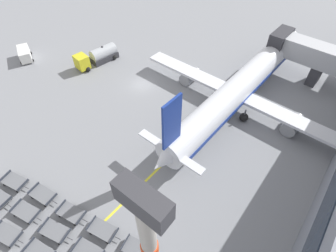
{
  "coord_description": "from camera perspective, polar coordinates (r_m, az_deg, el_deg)",
  "views": [
    {
      "loc": [
        25.82,
        -25.34,
        27.7
      ],
      "look_at": [
        10.62,
        -6.09,
        1.72
      ],
      "focal_mm": 28.0,
      "sensor_mm": 36.0,
      "label": 1
    }
  ],
  "objects": [
    {
      "name": "baggage_dolly_row_mid_b_col_b",
      "position": [
        34.15,
        -25.55,
        -13.35
      ],
      "size": [
        3.79,
        2.14,
        0.92
      ],
      "color": "slate",
      "rests_on": "ground_plane"
    },
    {
      "name": "service_van",
      "position": [
        57.97,
        -28.76,
        13.62
      ],
      "size": [
        4.85,
        3.64,
        2.11
      ],
      "color": "white",
      "rests_on": "ground_plane"
    },
    {
      "name": "baggage_dolly_row_mid_b_col_c",
      "position": [
        31.8,
        -20.28,
        -17.33
      ],
      "size": [
        3.8,
        2.27,
        0.92
      ],
      "color": "slate",
      "rests_on": "ground_plane"
    },
    {
      "name": "baggage_dolly_row_mid_a_col_c",
      "position": [
        31.49,
        -23.34,
        -20.27
      ],
      "size": [
        3.8,
        2.39,
        0.92
      ],
      "color": "slate",
      "rests_on": "ground_plane"
    },
    {
      "name": "baggage_dolly_row_mid_a_col_b",
      "position": [
        33.83,
        -28.48,
        -16.1
      ],
      "size": [
        3.8,
        2.29,
        0.92
      ],
      "color": "slate",
      "rests_on": "ground_plane"
    },
    {
      "name": "baggage_dolly_row_mid_b_col_d",
      "position": [
        30.05,
        -14.0,
        -21.11
      ],
      "size": [
        3.8,
        2.28,
        0.92
      ],
      "color": "slate",
      "rests_on": "ground_plane"
    },
    {
      "name": "airplane",
      "position": [
        41.45,
        15.39,
        8.16
      ],
      "size": [
        33.2,
        39.51,
        11.34
      ],
      "color": "silver",
      "rests_on": "ground_plane"
    },
    {
      "name": "jet_bridge",
      "position": [
        49.96,
        32.79,
        10.77
      ],
      "size": [
        18.58,
        5.52,
        6.88
      ],
      "color": "#B2B5BA",
      "rests_on": "ground_plane"
    },
    {
      "name": "baggage_dolly_row_near_col_b",
      "position": [
        33.51,
        -31.63,
        -19.42
      ],
      "size": [
        3.8,
        2.39,
        0.92
      ],
      "color": "slate",
      "rests_on": "ground_plane"
    },
    {
      "name": "fuel_tanker_primary",
      "position": [
        51.96,
        -14.86,
        14.48
      ],
      "size": [
        3.98,
        8.4,
        2.92
      ],
      "color": "yellow",
      "rests_on": "ground_plane"
    },
    {
      "name": "stand_guidance_stripe",
      "position": [
        38.13,
        7.0,
        -0.38
      ],
      "size": [
        1.27,
        36.8,
        0.01
      ],
      "color": "yellow",
      "rests_on": "ground_plane"
    },
    {
      "name": "baggage_dolly_row_mid_b_col_a",
      "position": [
        36.73,
        -30.36,
        -10.37
      ],
      "size": [
        3.8,
        2.31,
        0.92
      ],
      "color": "slate",
      "rests_on": "ground_plane"
    },
    {
      "name": "baggage_dolly_row_mid_a_col_d",
      "position": [
        29.61,
        -16.98,
        -24.77
      ],
      "size": [
        3.8,
        2.24,
        0.92
      ],
      "color": "slate",
      "rests_on": "ground_plane"
    },
    {
      "name": "ground_plane",
      "position": [
        45.56,
        -5.82,
        8.94
      ],
      "size": [
        500.0,
        500.0,
        0.0
      ],
      "primitive_type": "plane",
      "color": "gray"
    },
    {
      "name": "baggage_dolly_row_mid_b_col_e",
      "position": [
        28.77,
        -6.58,
        -25.16
      ],
      "size": [
        3.8,
        2.26,
        0.92
      ],
      "color": "slate",
      "rests_on": "ground_plane"
    }
  ]
}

